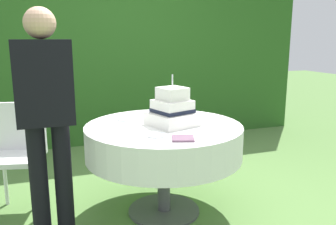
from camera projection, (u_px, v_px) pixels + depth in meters
name	position (u px, v px, depth m)	size (l,w,h in m)	color
ground_plane	(164.00, 211.00, 2.90)	(20.00, 20.00, 0.00)	#547A3D
foliage_hedge	(108.00, 51.00, 4.82)	(5.56, 0.62, 2.45)	#28561E
cake_table	(164.00, 141.00, 2.77)	(1.24, 1.24, 0.74)	#4C4C51
wedding_cake	(172.00, 110.00, 2.72)	(0.41, 0.41, 0.40)	white
serving_plate_near	(156.00, 135.00, 2.43)	(0.14, 0.14, 0.01)	white
serving_plate_far	(126.00, 120.00, 2.89)	(0.14, 0.14, 0.01)	white
napkin_stack	(183.00, 138.00, 2.35)	(0.15, 0.15, 0.01)	#6B4C60
garden_chair	(19.00, 147.00, 2.85)	(0.48, 0.48, 0.89)	white
standing_person	(46.00, 112.00, 2.29)	(0.36, 0.20, 1.60)	black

